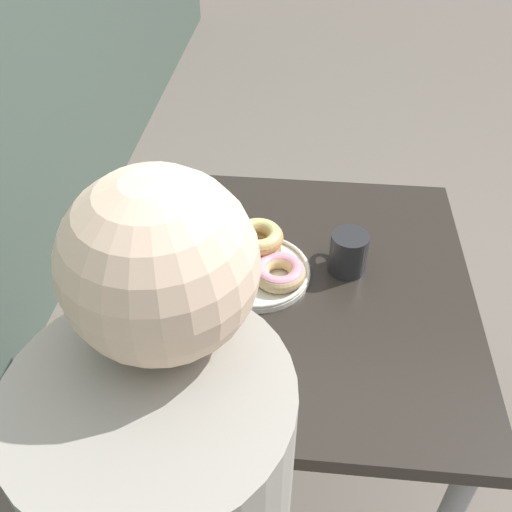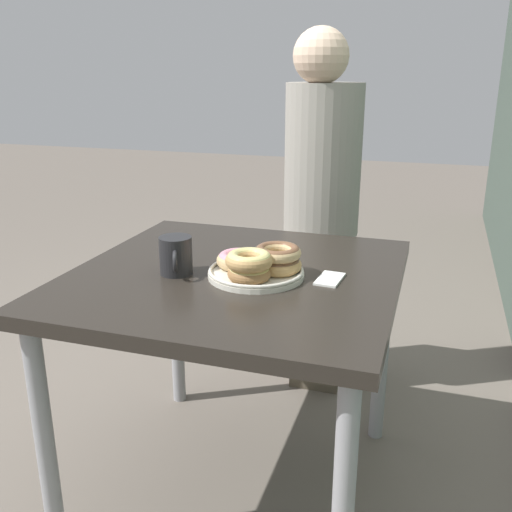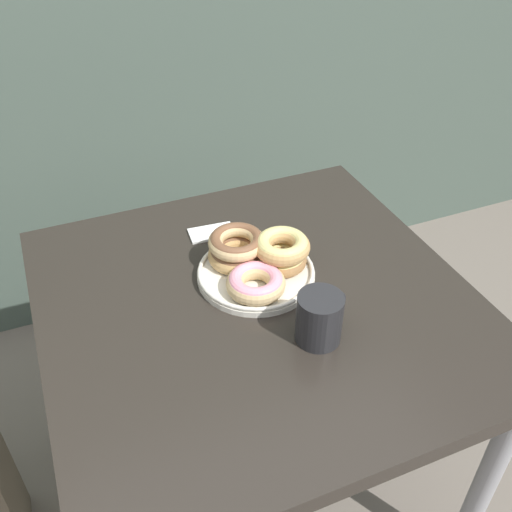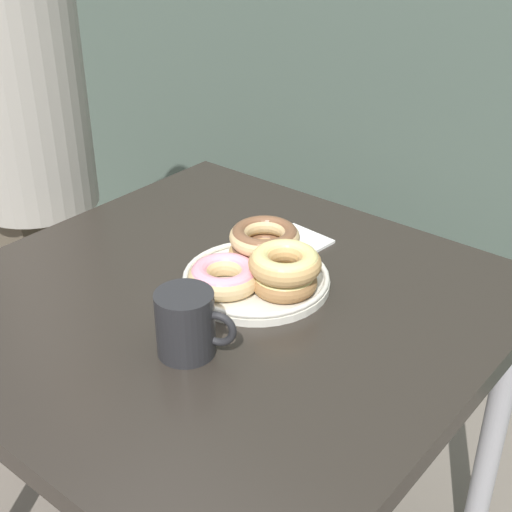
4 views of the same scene
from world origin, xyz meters
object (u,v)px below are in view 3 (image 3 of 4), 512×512
dining_table (258,326)px  donut_plate (257,261)px  coffee_mug (320,317)px  napkin (212,233)px

dining_table → donut_plate: bearing=69.1°
coffee_mug → napkin: bearing=101.0°
donut_plate → coffee_mug: size_ratio=2.37×
donut_plate → napkin: size_ratio=2.51×
dining_table → donut_plate: donut_plate is taller
coffee_mug → napkin: 0.43m
donut_plate → coffee_mug: coffee_mug is taller
donut_plate → coffee_mug: 0.23m
napkin → coffee_mug: bearing=-79.0°
donut_plate → napkin: 0.20m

